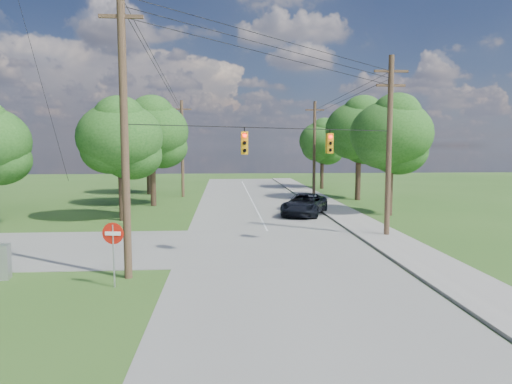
{
  "coord_description": "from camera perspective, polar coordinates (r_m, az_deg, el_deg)",
  "views": [
    {
      "loc": [
        -0.69,
        -18.01,
        5.36
      ],
      "look_at": [
        0.93,
        5.0,
        3.01
      ],
      "focal_mm": 32.0,
      "sensor_mm": 36.0,
      "label": 1
    }
  ],
  "objects": [
    {
      "name": "car_main_north",
      "position": [
        35.38,
        6.09,
        -1.54
      ],
      "size": [
        4.78,
        6.48,
        1.64
      ],
      "primitive_type": "imported",
      "rotation": [
        0.0,
        0.0,
        -0.4
      ],
      "color": "black",
      "rests_on": "main_road"
    },
    {
      "name": "pole_sw",
      "position": [
        18.84,
        -16.16,
        8.24
      ],
      "size": [
        2.0,
        0.32,
        12.0
      ],
      "color": "brown",
      "rests_on": "ground"
    },
    {
      "name": "tree_w_near",
      "position": [
        33.82,
        -16.62,
        6.54
      ],
      "size": [
        6.0,
        6.0,
        8.4
      ],
      "color": "#473023",
      "rests_on": "ground"
    },
    {
      "name": "pole_north_w",
      "position": [
        48.21,
        -9.2,
        5.47
      ],
      "size": [
        2.0,
        0.32,
        10.0
      ],
      "color": "brown",
      "rests_on": "ground"
    },
    {
      "name": "do_not_enter_sign",
      "position": [
        18.04,
        -17.42,
        -5.8
      ],
      "size": [
        0.83,
        0.17,
        2.49
      ],
      "rotation": [
        0.0,
        0.0,
        -0.16
      ],
      "color": "#989B9D",
      "rests_on": "ground"
    },
    {
      "name": "tree_e_far",
      "position": [
        57.33,
        8.3,
        6.32
      ],
      "size": [
        5.8,
        5.8,
        8.32
      ],
      "color": "#473023",
      "rests_on": "ground"
    },
    {
      "name": "tree_e_near",
      "position": [
        36.32,
        16.56,
        6.99
      ],
      "size": [
        6.2,
        6.2,
        8.81
      ],
      "color": "#473023",
      "rests_on": "ground"
    },
    {
      "name": "pole_north_e",
      "position": [
        48.96,
        7.3,
        5.5
      ],
      "size": [
        2.0,
        0.32,
        10.0
      ],
      "color": "brown",
      "rests_on": "ground"
    },
    {
      "name": "ground",
      "position": [
        18.81,
        -1.78,
        -10.74
      ],
      "size": [
        140.0,
        140.0,
        0.0
      ],
      "primitive_type": "plane",
      "color": "#2F561C",
      "rests_on": "ground"
    },
    {
      "name": "tree_w_far",
      "position": [
        51.69,
        -13.37,
        6.65
      ],
      "size": [
        6.0,
        6.0,
        8.73
      ],
      "color": "#473023",
      "rests_on": "ground"
    },
    {
      "name": "tree_e_mid",
      "position": [
        45.97,
        12.76,
        7.61
      ],
      "size": [
        6.6,
        6.6,
        9.64
      ],
      "color": "#473023",
      "rests_on": "ground"
    },
    {
      "name": "tree_w_mid",
      "position": [
        41.51,
        -12.87,
        7.36
      ],
      "size": [
        6.4,
        6.4,
        9.22
      ],
      "color": "#473023",
      "rests_on": "ground"
    },
    {
      "name": "traffic_signals",
      "position": [
        22.68,
        4.23,
        6.15
      ],
      "size": [
        4.91,
        3.27,
        1.05
      ],
      "color": "#E7A00D",
      "rests_on": "ground"
    },
    {
      "name": "main_road",
      "position": [
        23.78,
        2.6,
        -7.17
      ],
      "size": [
        10.0,
        100.0,
        0.03
      ],
      "primitive_type": "cube",
      "color": "gray",
      "rests_on": "ground"
    },
    {
      "name": "sidewalk_east",
      "position": [
        25.41,
        17.88,
        -6.5
      ],
      "size": [
        2.6,
        100.0,
        0.12
      ],
      "primitive_type": "cube",
      "color": "#98958E",
      "rests_on": "ground"
    },
    {
      "name": "pole_ne",
      "position": [
        27.73,
        16.3,
        5.81
      ],
      "size": [
        2.0,
        0.32,
        10.5
      ],
      "color": "brown",
      "rests_on": "ground"
    },
    {
      "name": "power_lines",
      "position": [
        29.88,
        0.22,
        13.11
      ],
      "size": [
        13.93,
        29.62,
        4.93
      ],
      "color": "black",
      "rests_on": "ground"
    }
  ]
}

